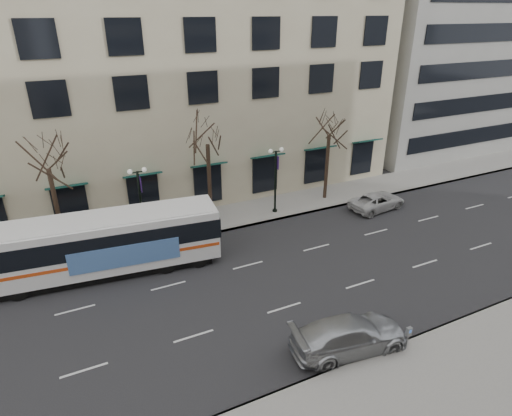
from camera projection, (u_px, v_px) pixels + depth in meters
ground at (265, 285)px, 24.48m from camera, size 160.00×160.00×0.00m
sidewalk_far at (270, 208)px, 33.77m from camera, size 80.00×4.00×0.15m
building_hotel at (132, 40)px, 35.81m from camera, size 40.00×20.00×24.00m
tree_far_left at (45, 154)px, 24.93m from camera, size 3.60×3.60×8.34m
tree_far_mid at (207, 131)px, 28.77m from camera, size 3.60×3.60×8.55m
tree_far_right at (330, 123)px, 32.89m from camera, size 3.60×3.60×8.06m
lamp_post_left at (141, 201)px, 27.99m from camera, size 1.22×0.45×5.21m
lamp_post_right at (276, 177)px, 31.91m from camera, size 1.22×0.45×5.21m
city_bus at (105, 243)px, 24.92m from camera, size 13.59×4.36×3.62m
silver_car at (349, 335)px, 19.55m from camera, size 5.78×2.95×1.60m
white_pickup at (377, 201)px, 33.59m from camera, size 4.92×2.67×1.31m
pay_station at (409, 333)px, 19.40m from camera, size 0.25×0.17×1.15m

